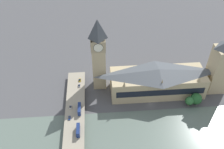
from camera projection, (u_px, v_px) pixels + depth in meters
name	position (u px, v px, depth m)	size (l,w,h in m)	color
ground_plane	(151.00, 105.00, 214.64)	(600.00, 600.00, 0.00)	#4C4C4F
river_water	(161.00, 143.00, 185.52)	(65.03, 360.00, 0.30)	slate
parliament_hall	(158.00, 81.00, 219.02)	(27.15, 82.01, 25.84)	tan
clock_tower	(98.00, 53.00, 209.92)	(12.61, 12.61, 68.41)	tan
victoria_tower	(220.00, 66.00, 213.68)	(15.99, 15.99, 55.56)	tan
road_bridge	(73.00, 146.00, 179.15)	(162.07, 15.78, 5.07)	gray
double_decker_bus_mid	(79.00, 109.00, 201.16)	(10.99, 2.49, 4.89)	navy
double_decker_bus_rear	(78.00, 130.00, 185.36)	(10.53, 2.65, 4.96)	navy
car_northbound_lead	(71.00, 107.00, 205.34)	(3.81, 1.83, 1.41)	silver
car_northbound_mid	(80.00, 80.00, 230.31)	(3.97, 1.90, 1.41)	gold
car_northbound_tail	(79.00, 86.00, 224.69)	(4.00, 1.90, 1.33)	silver
car_southbound_mid	(69.00, 118.00, 196.67)	(3.84, 1.79, 1.33)	navy
tree_embankment_near	(196.00, 99.00, 211.38)	(9.78, 9.78, 11.38)	brown
tree_embankment_mid	(189.00, 101.00, 210.36)	(7.29, 7.29, 9.53)	brown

